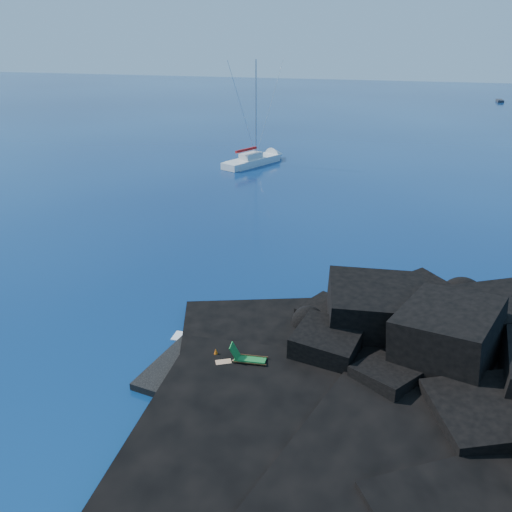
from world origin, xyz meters
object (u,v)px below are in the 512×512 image
(marker_cone, at_px, (216,354))
(distant_boat_a, at_px, (500,102))
(sunbather, at_px, (223,363))
(deck_chair, at_px, (250,355))
(sailboat, at_px, (253,165))

(marker_cone, relative_size, distant_boat_a, 0.13)
(marker_cone, bearing_deg, sunbather, -40.37)
(deck_chair, distance_m, sunbather, 1.33)
(sunbather, xyz_separation_m, distant_boat_a, (25.28, 130.44, -0.54))
(sailboat, height_order, distant_boat_a, sailboat)
(sunbather, bearing_deg, marker_cone, 109.35)
(sunbather, xyz_separation_m, marker_cone, (-0.60, 0.51, 0.09))
(deck_chair, bearing_deg, distant_boat_a, 71.23)
(sunbather, bearing_deg, distant_boat_a, 48.75)
(sunbather, distance_m, marker_cone, 0.79)
(sunbather, distance_m, distant_boat_a, 132.87)
(deck_chair, distance_m, marker_cone, 1.80)
(marker_cone, distance_m, distant_boat_a, 132.49)
(deck_chair, xyz_separation_m, marker_cone, (-1.77, 0.02, -0.30))
(sailboat, xyz_separation_m, sunbather, (12.73, -42.01, 0.54))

